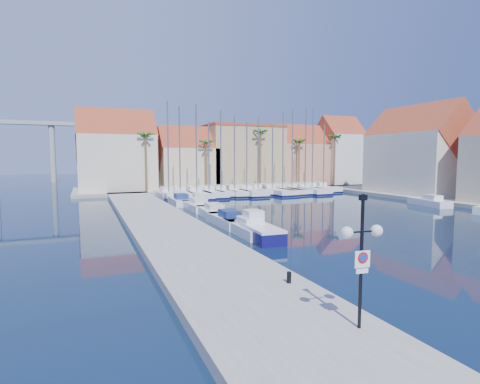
% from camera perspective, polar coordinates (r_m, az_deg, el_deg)
% --- Properties ---
extents(ground, '(260.00, 260.00, 0.00)m').
position_cam_1_polar(ground, '(24.44, 16.34, -8.93)').
color(ground, black).
rests_on(ground, ground).
extents(quay_west, '(6.00, 77.00, 0.50)m').
position_cam_1_polar(quay_west, '(32.93, -11.77, -4.73)').
color(quay_west, gray).
rests_on(quay_west, ground).
extents(shore_north, '(54.00, 16.00, 0.50)m').
position_cam_1_polar(shore_north, '(71.16, -1.92, 0.71)').
color(shore_north, gray).
rests_on(shore_north, ground).
extents(shore_east, '(12.00, 60.00, 0.50)m').
position_cam_1_polar(shore_east, '(57.92, 31.89, -1.13)').
color(shore_east, gray).
rests_on(shore_east, ground).
extents(lamp_post, '(1.45, 0.49, 4.29)m').
position_cam_1_polar(lamp_post, '(12.34, 18.07, -7.12)').
color(lamp_post, black).
rests_on(lamp_post, quay_west).
extents(bollard, '(0.20, 0.20, 0.49)m').
position_cam_1_polar(bollard, '(16.70, 7.48, -12.78)').
color(bollard, black).
rests_on(bollard, quay_west).
extents(fishing_boat, '(2.19, 5.70, 1.96)m').
position_cam_1_polar(fishing_boat, '(27.57, 2.76, -5.72)').
color(fishing_boat, '#100E52').
rests_on(fishing_boat, ground).
extents(motorboat_west_0, '(2.06, 6.13, 1.40)m').
position_cam_1_polar(motorboat_west_0, '(29.07, 1.06, -5.43)').
color(motorboat_west_0, white).
rests_on(motorboat_west_0, ground).
extents(motorboat_west_1, '(2.02, 6.17, 1.40)m').
position_cam_1_polar(motorboat_west_1, '(32.83, -1.95, -4.20)').
color(motorboat_west_1, white).
rests_on(motorboat_west_1, ground).
extents(motorboat_west_2, '(2.44, 6.65, 1.40)m').
position_cam_1_polar(motorboat_west_2, '(37.58, -4.19, -3.00)').
color(motorboat_west_2, white).
rests_on(motorboat_west_2, ground).
extents(motorboat_west_3, '(2.14, 6.59, 1.40)m').
position_cam_1_polar(motorboat_west_3, '(42.64, -6.56, -2.04)').
color(motorboat_west_3, white).
rests_on(motorboat_west_3, ground).
extents(motorboat_west_4, '(2.52, 6.80, 1.40)m').
position_cam_1_polar(motorboat_west_4, '(47.84, -9.09, -1.27)').
color(motorboat_west_4, white).
rests_on(motorboat_west_4, ground).
extents(motorboat_west_5, '(1.81, 5.42, 1.40)m').
position_cam_1_polar(motorboat_west_5, '(52.76, -9.53, -0.67)').
color(motorboat_west_5, white).
rests_on(motorboat_west_5, ground).
extents(motorboat_west_6, '(2.46, 7.13, 1.40)m').
position_cam_1_polar(motorboat_west_6, '(57.37, -11.29, -0.23)').
color(motorboat_west_6, white).
rests_on(motorboat_west_6, ground).
extents(motorboat_east_1, '(2.81, 6.01, 1.40)m').
position_cam_1_polar(motorboat_east_1, '(51.44, 26.93, -1.33)').
color(motorboat_east_1, white).
rests_on(motorboat_east_1, ground).
extents(sailboat_0, '(2.23, 8.21, 13.97)m').
position_cam_1_polar(sailboat_0, '(55.91, -10.89, -0.22)').
color(sailboat_0, white).
rests_on(sailboat_0, ground).
extents(sailboat_1, '(2.48, 9.23, 13.24)m').
position_cam_1_polar(sailboat_1, '(56.08, -9.20, -0.22)').
color(sailboat_1, white).
rests_on(sailboat_1, ground).
extents(sailboat_2, '(3.45, 11.24, 13.60)m').
position_cam_1_polar(sailboat_2, '(56.12, -6.75, -0.21)').
color(sailboat_2, white).
rests_on(sailboat_2, ground).
extents(sailboat_3, '(3.00, 11.11, 11.18)m').
position_cam_1_polar(sailboat_3, '(57.29, -4.95, -0.11)').
color(sailboat_3, white).
rests_on(sailboat_3, ground).
extents(sailboat_4, '(2.61, 9.28, 13.12)m').
position_cam_1_polar(sailboat_4, '(58.23, -3.07, 0.04)').
color(sailboat_4, white).
rests_on(sailboat_4, ground).
extents(sailboat_5, '(3.21, 10.17, 12.38)m').
position_cam_1_polar(sailboat_5, '(58.78, -1.02, 0.07)').
color(sailboat_5, white).
rests_on(sailboat_5, ground).
extents(sailboat_6, '(3.07, 11.32, 11.31)m').
position_cam_1_polar(sailboat_6, '(59.21, 0.77, 0.09)').
color(sailboat_6, white).
rests_on(sailboat_6, ground).
extents(sailboat_7, '(2.47, 8.44, 12.26)m').
position_cam_1_polar(sailboat_7, '(60.69, 2.60, 0.26)').
color(sailboat_7, white).
rests_on(sailboat_7, ground).
extents(sailboat_8, '(3.91, 12.17, 11.04)m').
position_cam_1_polar(sailboat_8, '(61.09, 4.58, 0.22)').
color(sailboat_8, white).
rests_on(sailboat_8, ground).
extents(sailboat_9, '(3.66, 11.48, 13.09)m').
position_cam_1_polar(sailboat_9, '(62.13, 6.17, 0.32)').
color(sailboat_9, white).
rests_on(sailboat_9, ground).
extents(sailboat_10, '(3.46, 11.20, 13.69)m').
position_cam_1_polar(sailboat_10, '(63.20, 7.64, 0.39)').
color(sailboat_10, white).
rests_on(sailboat_10, ground).
extents(sailboat_11, '(3.75, 11.98, 13.96)m').
position_cam_1_polar(sailboat_11, '(63.72, 9.51, 0.40)').
color(sailboat_11, white).
rests_on(sailboat_11, ground).
extents(sailboat_12, '(2.89, 10.04, 14.19)m').
position_cam_1_polar(sailboat_12, '(65.78, 10.65, 0.56)').
color(sailboat_12, white).
rests_on(sailboat_12, ground).
extents(sailboat_13, '(2.56, 8.69, 11.62)m').
position_cam_1_polar(sailboat_13, '(66.83, 12.30, 0.59)').
color(sailboat_13, white).
rests_on(sailboat_13, ground).
extents(building_0, '(12.30, 9.00, 13.50)m').
position_cam_1_polar(building_0, '(65.58, -18.28, 5.55)').
color(building_0, beige).
rests_on(building_0, shore_north).
extents(building_1, '(10.30, 8.00, 11.00)m').
position_cam_1_polar(building_1, '(67.56, -8.01, 4.70)').
color(building_1, beige).
rests_on(building_1, shore_north).
extents(building_2, '(14.20, 10.20, 11.50)m').
position_cam_1_polar(building_2, '(72.04, 0.31, 5.55)').
color(building_2, tan).
rests_on(building_2, shore_north).
extents(building_3, '(10.30, 8.00, 12.00)m').
position_cam_1_polar(building_3, '(76.64, 8.93, 5.17)').
color(building_3, tan).
rests_on(building_3, shore_north).
extents(building_4, '(8.30, 8.00, 14.00)m').
position_cam_1_polar(building_4, '(80.91, 14.79, 5.85)').
color(building_4, silver).
rests_on(building_4, shore_north).
extents(building_6, '(9.00, 14.30, 13.50)m').
position_cam_1_polar(building_6, '(63.28, 25.51, 5.32)').
color(building_6, beige).
rests_on(building_6, shore_east).
extents(palm_0, '(2.60, 2.60, 10.15)m').
position_cam_1_polar(palm_0, '(61.13, -14.21, 8.09)').
color(palm_0, brown).
rests_on(palm_0, shore_north).
extents(palm_1, '(2.60, 2.60, 9.15)m').
position_cam_1_polar(palm_1, '(63.34, -5.13, 7.27)').
color(palm_1, brown).
rests_on(palm_1, shore_north).
extents(palm_2, '(2.60, 2.60, 11.15)m').
position_cam_1_polar(palm_2, '(67.11, 3.12, 8.77)').
color(palm_2, brown).
rests_on(palm_2, shore_north).
extents(palm_3, '(2.60, 2.60, 9.65)m').
position_cam_1_polar(palm_3, '(70.86, 9.01, 7.39)').
color(palm_3, brown).
rests_on(palm_3, shore_north).
extents(palm_4, '(2.60, 2.60, 10.65)m').
position_cam_1_polar(palm_4, '(75.39, 14.25, 7.88)').
color(palm_4, brown).
rests_on(palm_4, shore_north).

